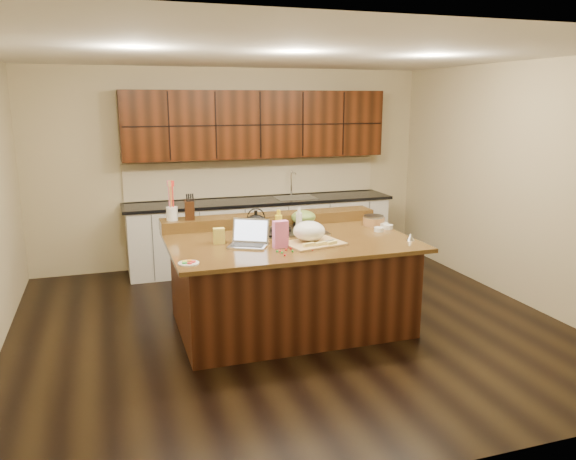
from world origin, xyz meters
name	(u,v)px	position (x,y,z in m)	size (l,w,h in m)	color
room	(290,196)	(0.00, 0.00, 1.35)	(5.52, 5.02, 2.72)	black
island	(290,282)	(0.00, 0.00, 0.46)	(2.40, 1.60, 0.92)	black
back_ledge	(270,219)	(0.00, 0.70, 0.98)	(2.40, 0.30, 0.12)	black
cooktop	(281,231)	(0.00, 0.30, 0.94)	(0.92, 0.52, 0.05)	gray
back_counter	(260,196)	(0.30, 2.23, 0.98)	(3.70, 0.66, 2.40)	silver
kettle	(256,224)	(-0.30, 0.17, 1.06)	(0.21, 0.21, 0.19)	black
green_bowl	(303,217)	(0.30, 0.43, 1.04)	(0.26, 0.26, 0.15)	olive
laptop	(249,239)	(-0.45, -0.12, 0.99)	(0.44, 0.41, 0.25)	#B7B7BC
oil_bottle	(279,229)	(-0.14, -0.09, 1.06)	(0.07, 0.07, 0.27)	yellow
vinegar_bottle	(299,225)	(0.12, 0.05, 1.04)	(0.06, 0.06, 0.25)	silver
wooden_tray	(310,234)	(0.13, -0.24, 1.02)	(0.61, 0.49, 0.22)	tan
ramekin_a	(388,227)	(1.15, 0.09, 0.94)	(0.10, 0.10, 0.04)	white
ramekin_b	(379,229)	(1.00, 0.02, 0.94)	(0.10, 0.10, 0.04)	white
ramekin_c	(384,225)	(1.15, 0.20, 0.94)	(0.10, 0.10, 0.04)	white
strainer_bowl	(374,221)	(1.08, 0.30, 0.97)	(0.24, 0.24, 0.09)	#996B3F
kitchen_timer	(411,237)	(1.12, -0.43, 0.96)	(0.08, 0.08, 0.07)	silver
pink_bag	(280,234)	(-0.19, -0.30, 1.05)	(0.14, 0.07, 0.26)	pink
candy_plate	(189,263)	(-1.09, -0.57, 0.93)	(0.18, 0.18, 0.01)	white
package_box	(219,236)	(-0.70, 0.04, 1.00)	(0.11, 0.08, 0.15)	gold
utensil_crock	(172,214)	(-1.07, 0.70, 1.11)	(0.12, 0.12, 0.14)	white
knife_block	(190,210)	(-0.88, 0.70, 1.14)	(0.10, 0.16, 0.20)	black
gumdrop_0	(291,248)	(-0.12, -0.39, 0.93)	(0.02, 0.02, 0.02)	red
gumdrop_1	(282,253)	(-0.24, -0.50, 0.93)	(0.02, 0.02, 0.02)	#198C26
gumdrop_2	(286,250)	(-0.17, -0.42, 0.93)	(0.02, 0.02, 0.02)	red
gumdrop_3	(319,249)	(0.13, -0.47, 0.93)	(0.02, 0.02, 0.02)	#198C26
gumdrop_4	(285,255)	(-0.24, -0.59, 0.93)	(0.02, 0.02, 0.02)	red
gumdrop_5	(293,251)	(-0.13, -0.49, 0.93)	(0.02, 0.02, 0.02)	#198C26
gumdrop_6	(312,250)	(0.05, -0.51, 0.93)	(0.02, 0.02, 0.02)	red
gumdrop_7	(277,251)	(-0.27, -0.45, 0.93)	(0.02, 0.02, 0.02)	#198C26
gumdrop_8	(280,251)	(-0.24, -0.45, 0.93)	(0.02, 0.02, 0.02)	red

